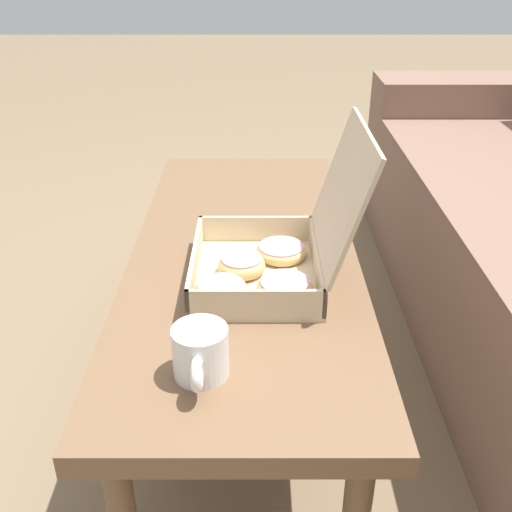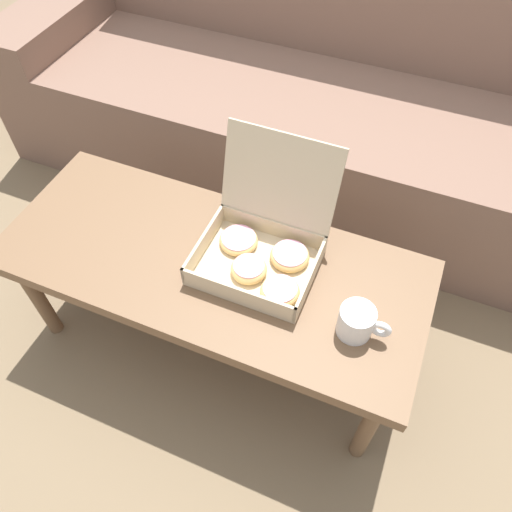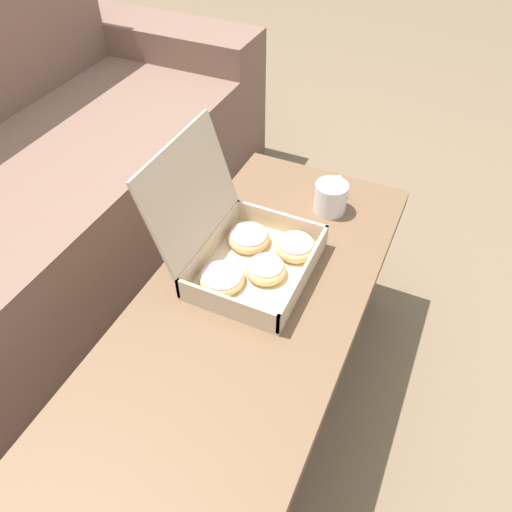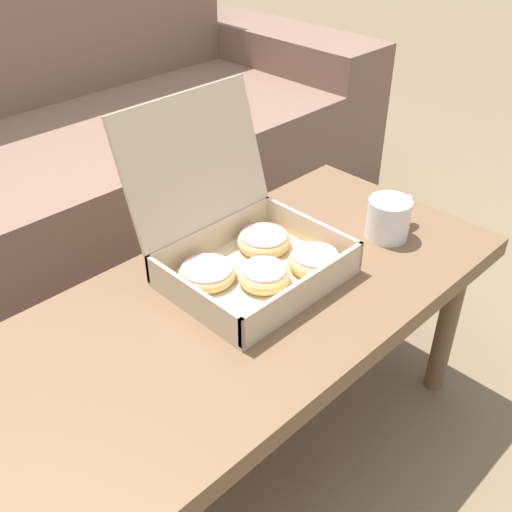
{
  "view_description": "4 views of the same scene",
  "coord_description": "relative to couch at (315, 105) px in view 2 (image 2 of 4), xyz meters",
  "views": [
    {
      "loc": [
        1.14,
        -0.1,
        1.03
      ],
      "look_at": [
        0.12,
        -0.1,
        0.47
      ],
      "focal_mm": 42.0,
      "sensor_mm": 36.0,
      "label": 1
    },
    {
      "loc": [
        0.43,
        -0.83,
        1.49
      ],
      "look_at": [
        0.12,
        -0.1,
        0.47
      ],
      "focal_mm": 35.0,
      "sensor_mm": 36.0,
      "label": 2
    },
    {
      "loc": [
        -0.62,
        -0.44,
        1.28
      ],
      "look_at": [
        0.12,
        -0.1,
        0.47
      ],
      "focal_mm": 35.0,
      "sensor_mm": 36.0,
      "label": 3
    },
    {
      "loc": [
        -0.5,
        -0.73,
        1.08
      ],
      "look_at": [
        0.12,
        -0.1,
        0.47
      ],
      "focal_mm": 42.0,
      "sensor_mm": 36.0,
      "label": 4
    }
  ],
  "objects": [
    {
      "name": "ground_plane",
      "position": [
        0.0,
        -0.8,
        -0.31
      ],
      "size": [
        12.0,
        12.0,
        0.0
      ],
      "primitive_type": "plane",
      "color": "#756047"
    },
    {
      "name": "coffee_mug",
      "position": [
        0.42,
        -0.98,
        0.15
      ],
      "size": [
        0.13,
        0.09,
        0.08
      ],
      "color": "white",
      "rests_on": "coffee_table"
    },
    {
      "name": "coffee_table",
      "position": [
        0.0,
        -0.92,
        0.07
      ],
      "size": [
        1.17,
        0.48,
        0.42
      ],
      "color": "brown",
      "rests_on": "ground_plane"
    },
    {
      "name": "pastry_box",
      "position": [
        0.13,
        -0.87,
        0.16
      ],
      "size": [
        0.31,
        0.32,
        0.3
      ],
      "color": "beige",
      "rests_on": "coffee_table"
    },
    {
      "name": "couch",
      "position": [
        0.0,
        0.0,
        0.0
      ],
      "size": [
        2.41,
        0.79,
        0.92
      ],
      "color": "#7A5B4C",
      "rests_on": "ground_plane"
    }
  ]
}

